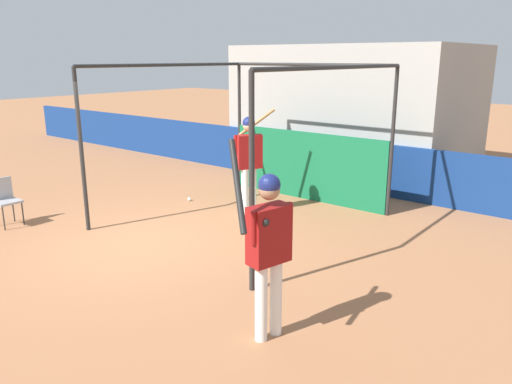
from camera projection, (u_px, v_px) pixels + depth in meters
ground_plane at (139, 244)px, 7.95m from camera, size 60.00×60.00×0.00m
outfield_wall at (314, 160)px, 11.64m from camera, size 24.00×0.12×1.11m
bleacher_section at (358, 109)px, 12.92m from camera, size 5.40×4.00×3.19m
batting_cage at (288, 146)px, 9.66m from camera, size 3.73×4.07×2.77m
home_plate at (264, 216)px, 9.30m from camera, size 0.44×0.44×0.02m
player_batter at (249, 155)px, 9.23m from camera, size 0.57×0.92×1.95m
player_waiting at (268, 241)px, 5.02m from camera, size 0.50×0.83×2.12m
folding_chair at (4, 197)px, 8.72m from camera, size 0.41×0.41×0.84m
baseball at (189, 199)px, 10.31m from camera, size 0.07×0.07×0.07m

